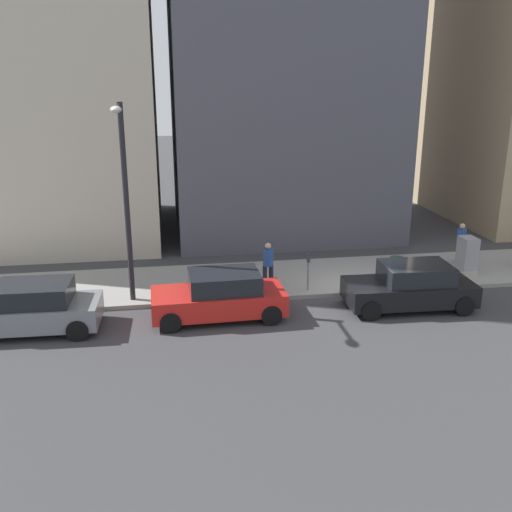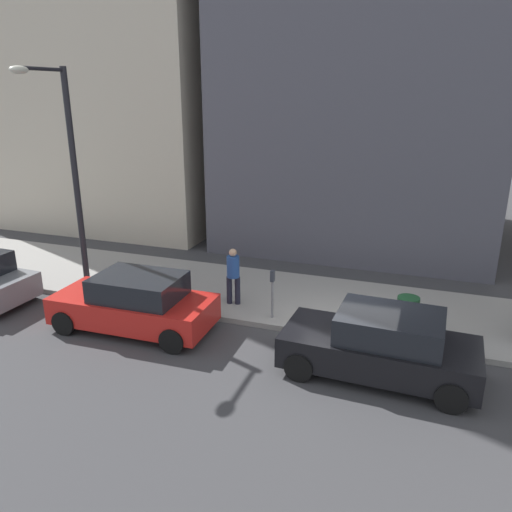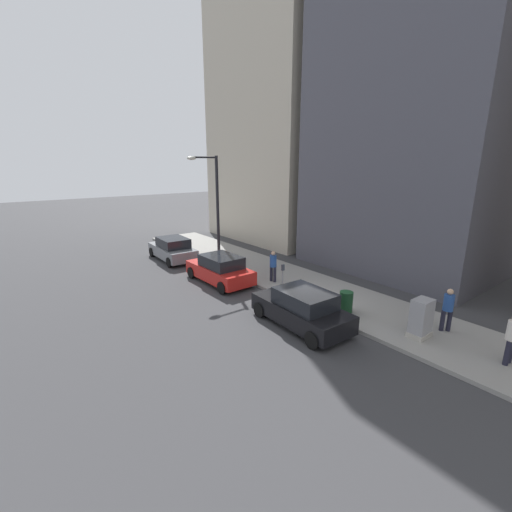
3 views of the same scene
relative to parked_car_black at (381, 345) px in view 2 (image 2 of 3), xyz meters
The scene contains 8 objects.
ground_plane 1.79m from the parked_car_black, 38.01° to the left, with size 120.00×120.00×0.00m, color #38383A.
sidewalk 3.50m from the parked_car_black, 17.00° to the left, with size 4.00×36.00×0.15m, color gray.
parked_car_black is the anchor object (origin of this frame).
parked_car_red 6.32m from the parked_car_black, 88.46° to the left, with size 2.01×4.24×1.52m.
parking_meter 3.52m from the parked_car_black, 60.42° to the left, with size 0.14×0.10×1.35m.
streetlamp 9.83m from the parked_car_black, 80.26° to the left, with size 1.97×0.32×6.50m.
trash_bin 2.23m from the parked_car_black, 10.97° to the right, with size 0.56×0.56×0.90m, color #14381E.
pedestrian_far_corner 4.95m from the parked_car_black, 62.84° to the left, with size 0.36×0.40×1.66m.
Camera 2 is at (-11.35, -1.66, 6.01)m, focal length 35.00 mm.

